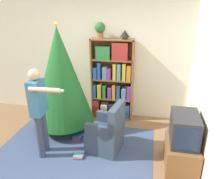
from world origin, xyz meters
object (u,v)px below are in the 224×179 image
standing_person (39,107)px  armchair (107,134)px  christmas_tree (61,76)px  potted_plant (100,29)px  bookshelf (113,80)px  television (184,129)px  table_lamp (125,34)px

standing_person → armchair: bearing=104.7°
christmas_tree → potted_plant: 1.27m
potted_plant → christmas_tree: bearing=-131.7°
bookshelf → television: size_ratio=3.05×
standing_person → television: bearing=89.9°
television → standing_person: (-2.33, -0.10, 0.21)m
christmas_tree → table_lamp: 1.55m
christmas_tree → television: bearing=-18.5°
armchair → christmas_tree: bearing=-107.5°
bookshelf → standing_person: 1.83m
standing_person → potted_plant: size_ratio=4.76×
table_lamp → television: bearing=-52.3°
television → table_lamp: 2.23m
table_lamp → bookshelf: bearing=-178.7°
bookshelf → armchair: bearing=-83.8°
bookshelf → table_lamp: 1.04m
television → armchair: (-1.26, 0.23, -0.40)m
television → potted_plant: (-1.67, 1.48, 1.29)m
television → potted_plant: bearing=138.3°
table_lamp → christmas_tree: bearing=-148.3°
armchair → television: bearing=89.9°
bookshelf → table_lamp: bearing=1.3°
television → christmas_tree: 2.47m
television → table_lamp: (-1.15, 1.48, 1.20)m
standing_person → potted_plant: potted_plant is taller
christmas_tree → armchair: (1.04, -0.54, -0.85)m
armchair → potted_plant: (-0.40, 1.25, 1.68)m
television → table_lamp: table_lamp is taller
television → armchair: size_ratio=0.65×
bookshelf → television: bearing=-46.6°
christmas_tree → potted_plant: size_ratio=6.67×
armchair → standing_person: standing_person is taller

